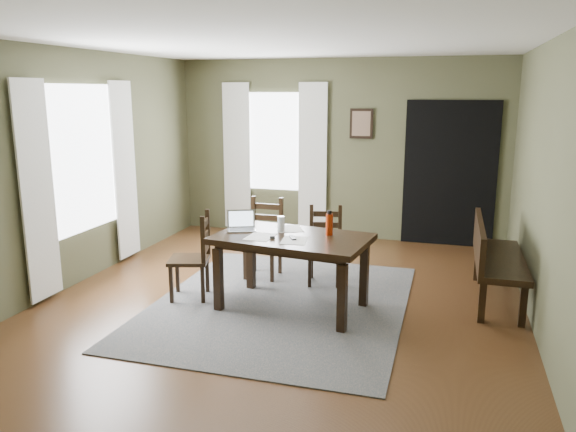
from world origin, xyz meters
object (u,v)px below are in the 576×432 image
(dining_table, at_px, (292,245))
(water_bottle, at_px, (329,224))
(bench, at_px, (492,254))
(chair_back_left, at_px, (264,239))
(chair_back_right, at_px, (325,246))
(chair_end, at_px, (194,257))
(laptop, at_px, (241,225))

(dining_table, bearing_deg, water_bottle, 29.88)
(bench, bearing_deg, water_bottle, 112.63)
(chair_back_left, height_order, water_bottle, water_bottle)
(chair_back_right, xyz_separation_m, water_bottle, (0.21, -0.75, 0.45))
(dining_table, bearing_deg, bench, 30.20)
(dining_table, height_order, chair_back_right, chair_back_right)
(dining_table, distance_m, chair_end, 1.12)
(chair_end, height_order, chair_back_left, chair_back_left)
(dining_table, xyz_separation_m, laptop, (-0.59, 0.11, 0.15))
(dining_table, bearing_deg, laptop, 177.23)
(chair_back_left, height_order, chair_back_right, chair_back_left)
(water_bottle, bearing_deg, dining_table, -157.75)
(laptop, bearing_deg, bench, -6.89)
(chair_back_left, bearing_deg, dining_table, -56.97)
(chair_back_right, bearing_deg, laptop, -143.26)
(water_bottle, bearing_deg, chair_end, -173.85)
(dining_table, xyz_separation_m, bench, (1.99, 0.83, -0.17))
(dining_table, xyz_separation_m, chair_back_left, (-0.62, 0.92, -0.22))
(dining_table, relative_size, chair_back_left, 1.74)
(chair_back_left, relative_size, water_bottle, 3.72)
(chair_back_right, xyz_separation_m, laptop, (-0.74, -0.78, 0.39))
(laptop, distance_m, water_bottle, 0.95)
(chair_back_left, relative_size, bench, 0.62)
(chair_back_left, xyz_separation_m, bench, (2.61, -0.10, 0.05))
(chair_back_left, relative_size, chair_back_right, 1.05)
(bench, distance_m, water_bottle, 1.81)
(laptop, relative_size, water_bottle, 1.42)
(laptop, bearing_deg, water_bottle, -20.25)
(dining_table, xyz_separation_m, chair_end, (-1.10, -0.01, -0.22))
(chair_back_left, bearing_deg, chair_back_right, -3.09)
(chair_end, bearing_deg, chair_back_left, 136.41)
(chair_back_right, relative_size, laptop, 2.50)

